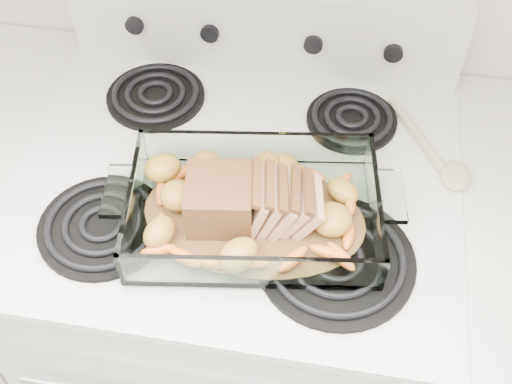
# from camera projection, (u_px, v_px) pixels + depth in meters

# --- Properties ---
(electric_range) EXTENTS (0.78, 0.70, 1.12)m
(electric_range) POSITION_uv_depth(u_px,v_px,m) (241.00, 301.00, 1.47)
(electric_range) COLOR silver
(electric_range) RESTS_ON ground
(baking_dish) EXTENTS (0.39, 0.26, 0.08)m
(baking_dish) POSITION_uv_depth(u_px,v_px,m) (254.00, 213.00, 1.03)
(baking_dish) COLOR white
(baking_dish) RESTS_ON electric_range
(pork_roast) EXTENTS (0.21, 0.10, 0.08)m
(pork_roast) POSITION_uv_depth(u_px,v_px,m) (241.00, 200.00, 1.01)
(pork_roast) COLOR brown
(pork_roast) RESTS_ON baking_dish
(roast_vegetables) EXTENTS (0.35, 0.19, 0.04)m
(roast_vegetables) POSITION_uv_depth(u_px,v_px,m) (255.00, 192.00, 1.05)
(roast_vegetables) COLOR orange
(roast_vegetables) RESTS_ON baking_dish
(wooden_spoon) EXTENTS (0.15, 0.22, 0.02)m
(wooden_spoon) POSITION_uv_depth(u_px,v_px,m) (438.00, 157.00, 1.13)
(wooden_spoon) COLOR #CAB390
(wooden_spoon) RESTS_ON electric_range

